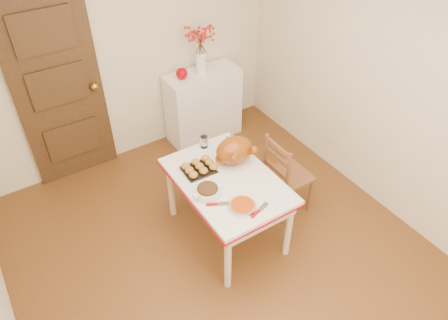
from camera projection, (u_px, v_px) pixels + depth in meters
floor at (227, 261)px, 3.87m from camera, size 3.50×4.00×0.00m
wall_back at (121, 52)px, 4.37m from camera, size 3.50×0.00×2.50m
wall_right at (391, 88)px, 3.81m from camera, size 0.00×4.00×2.50m
door_back at (59, 90)px, 4.20m from camera, size 0.85×0.06×2.06m
sideboard at (203, 105)px, 5.09m from camera, size 0.87×0.39×0.87m
kitchen_table at (227, 207)px, 3.92m from camera, size 0.80×1.17×0.70m
chair_oak at (288, 174)px, 4.13m from camera, size 0.39×0.39×0.88m
berry_vase at (201, 52)px, 4.65m from camera, size 0.27×0.27×0.51m
apple at (182, 74)px, 4.66m from camera, size 0.13×0.13×0.13m
turkey_platter at (234, 151)px, 3.78m from camera, size 0.48×0.43×0.26m
pumpkin_pie at (242, 206)px, 3.42m from camera, size 0.28×0.28×0.05m
stuffing_dish at (208, 191)px, 3.51m from camera, size 0.27×0.22×0.10m
rolls_tray at (199, 167)px, 3.76m from camera, size 0.30×0.24×0.08m
pie_server at (260, 210)px, 3.40m from camera, size 0.22×0.13×0.01m
carving_knife at (223, 204)px, 3.46m from camera, size 0.27×0.18×0.01m
drinking_glass at (204, 142)px, 4.01m from camera, size 0.09×0.09×0.12m
shaker_pair at (230, 140)px, 4.05m from camera, size 0.09×0.06×0.09m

